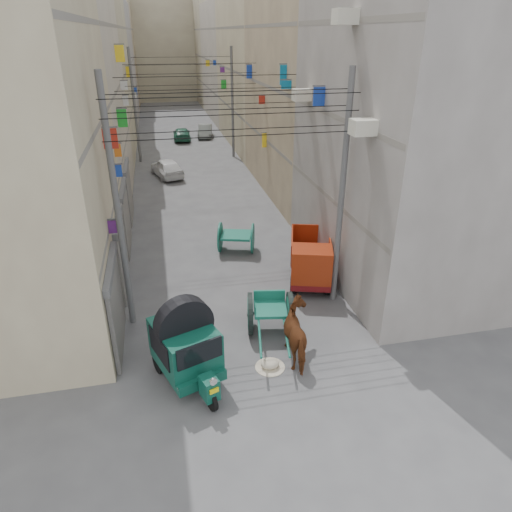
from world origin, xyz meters
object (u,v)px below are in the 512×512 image
object	(u,v)px
auto_rickshaw	(186,344)
feed_sack	(270,364)
distant_car_white	(167,168)
horse	(300,334)
tonga_cart	(270,313)
distant_car_grey	(205,131)
second_cart	(236,237)
distant_car_green	(182,134)
mini_truck	(310,263)

from	to	relation	value
auto_rickshaw	feed_sack	size ratio (longest dim) A/B	5.33
feed_sack	distant_car_white	xyz separation A→B (m)	(-2.16, 20.68, 0.49)
feed_sack	horse	bearing A→B (deg)	15.73
distant_car_white	tonga_cart	bearing A→B (deg)	82.43
horse	distant_car_grey	world-z (taller)	horse
second_cart	feed_sack	xyz separation A→B (m)	(-0.41, -8.01, -0.58)
feed_sack	distant_car_white	world-z (taller)	distant_car_white
auto_rickshaw	distant_car_white	world-z (taller)	auto_rickshaw
second_cart	horse	xyz separation A→B (m)	(0.57, -7.73, 0.13)
auto_rickshaw	second_cart	bearing A→B (deg)	50.67
auto_rickshaw	feed_sack	distance (m)	2.60
auto_rickshaw	distant_car_white	xyz separation A→B (m)	(0.22, 20.60, -0.54)
second_cart	feed_sack	bearing A→B (deg)	-76.42
second_cart	feed_sack	size ratio (longest dim) A/B	3.36
second_cart	distant_car_white	xyz separation A→B (m)	(-2.57, 12.67, -0.09)
feed_sack	distant_car_green	world-z (taller)	distant_car_green
second_cart	distant_car_grey	world-z (taller)	second_cart
mini_truck	second_cart	xyz separation A→B (m)	(-2.28, 3.51, -0.19)
mini_truck	second_cart	size ratio (longest dim) A/B	1.98
second_cart	feed_sack	world-z (taller)	second_cart
feed_sack	distant_car_green	xyz separation A→B (m)	(-0.38, 32.38, 0.40)
distant_car_grey	distant_car_green	xyz separation A→B (m)	(-2.23, -0.87, -0.02)
second_cart	distant_car_white	world-z (taller)	second_cart
horse	distant_car_grey	bearing A→B (deg)	-91.04
mini_truck	distant_car_white	size ratio (longest dim) A/B	0.99
mini_truck	horse	bearing A→B (deg)	-95.19
tonga_cart	horse	distance (m)	1.59
second_cart	horse	distance (m)	7.75
horse	distant_car_white	bearing A→B (deg)	-80.79
feed_sack	distant_car_white	bearing A→B (deg)	95.96
distant_car_white	distant_car_green	bearing A→B (deg)	-114.02
distant_car_green	distant_car_white	bearing A→B (deg)	83.86
auto_rickshaw	mini_truck	size ratio (longest dim) A/B	0.80
distant_car_grey	distant_car_white	bearing A→B (deg)	-98.44
distant_car_white	distant_car_grey	bearing A→B (deg)	-123.04
distant_car_white	distant_car_green	size ratio (longest dim) A/B	1.00
mini_truck	feed_sack	xyz separation A→B (m)	(-2.69, -4.50, -0.77)
auto_rickshaw	mini_truck	world-z (taller)	auto_rickshaw
horse	distant_car_grey	distance (m)	32.98
distant_car_white	distant_car_grey	distance (m)	13.19
distant_car_green	feed_sack	bearing A→B (deg)	93.19
second_cart	distant_car_white	distance (m)	12.93
tonga_cart	mini_truck	size ratio (longest dim) A/B	0.88
distant_car_white	second_cart	bearing A→B (deg)	86.10
distant_car_white	auto_rickshaw	bearing A→B (deg)	74.03
second_cart	distant_car_white	size ratio (longest dim) A/B	0.50
tonga_cart	distant_car_white	bearing A→B (deg)	107.87
feed_sack	second_cart	bearing A→B (deg)	87.08
tonga_cart	distant_car_grey	xyz separation A→B (m)	(1.42, 31.48, -0.16)
distant_car_white	horse	bearing A→B (deg)	83.38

